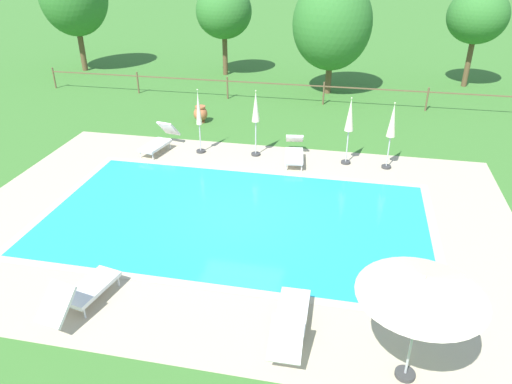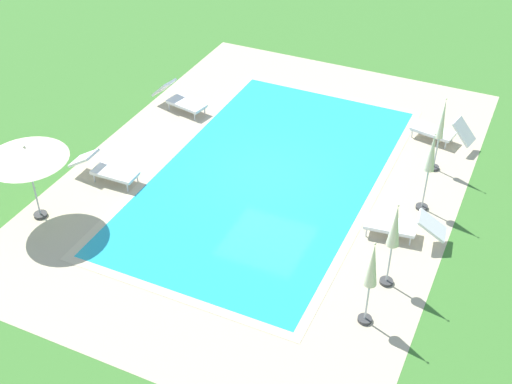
# 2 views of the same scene
# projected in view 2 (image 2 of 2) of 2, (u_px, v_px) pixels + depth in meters

# --- Properties ---
(ground_plane) EXTENTS (160.00, 160.00, 0.00)m
(ground_plane) POSITION_uv_depth(u_px,v_px,m) (268.00, 175.00, 19.35)
(ground_plane) COLOR #3D752D
(pool_deck_paving) EXTENTS (15.11, 10.61, 0.01)m
(pool_deck_paving) POSITION_uv_depth(u_px,v_px,m) (268.00, 175.00, 19.35)
(pool_deck_paving) COLOR #BCAD8E
(pool_deck_paving) RESTS_ON ground
(swimming_pool_water) EXTENTS (10.33, 5.83, 0.01)m
(swimming_pool_water) POSITION_uv_depth(u_px,v_px,m) (268.00, 175.00, 19.35)
(swimming_pool_water) COLOR #23A8C1
(swimming_pool_water) RESTS_ON ground
(pool_coping_rim) EXTENTS (10.81, 6.31, 0.01)m
(pool_coping_rim) POSITION_uv_depth(u_px,v_px,m) (268.00, 175.00, 19.35)
(pool_coping_rim) COLOR beige
(pool_coping_rim) RESTS_ON ground
(sun_lounger_north_near_steps) EXTENTS (0.85, 2.08, 0.81)m
(sun_lounger_north_near_steps) POSITION_uv_depth(u_px,v_px,m) (402.00, 226.00, 16.96)
(sun_lounger_north_near_steps) COLOR white
(sun_lounger_north_near_steps) RESTS_ON ground
(sun_lounger_north_mid) EXTENTS (0.97, 2.02, 0.91)m
(sun_lounger_north_mid) POSITION_uv_depth(u_px,v_px,m) (180.00, 99.00, 22.16)
(sun_lounger_north_mid) COLOR white
(sun_lounger_north_mid) RESTS_ON ground
(sun_lounger_north_far) EXTENTS (0.97, 1.99, 0.95)m
(sun_lounger_north_far) POSITION_uv_depth(u_px,v_px,m) (442.00, 131.00, 20.53)
(sun_lounger_north_far) COLOR white
(sun_lounger_north_far) RESTS_ON ground
(sun_lounger_north_end) EXTENTS (0.63, 2.05, 0.78)m
(sun_lounger_north_end) POSITION_uv_depth(u_px,v_px,m) (106.00, 169.00, 18.98)
(sun_lounger_north_end) COLOR white
(sun_lounger_north_end) RESTS_ON ground
(patio_umbrella_open_foreground) EXTENTS (2.09, 2.09, 2.21)m
(patio_umbrella_open_foreground) POSITION_uv_depth(u_px,v_px,m) (26.00, 154.00, 16.67)
(patio_umbrella_open_foreground) COLOR #383838
(patio_umbrella_open_foreground) RESTS_ON ground
(patio_umbrella_closed_row_west) EXTENTS (0.32, 0.32, 2.32)m
(patio_umbrella_closed_row_west) POSITION_uv_depth(u_px,v_px,m) (441.00, 127.00, 18.77)
(patio_umbrella_closed_row_west) COLOR #383838
(patio_umbrella_closed_row_west) RESTS_ON ground
(patio_umbrella_closed_row_mid_west) EXTENTS (0.32, 0.32, 2.27)m
(patio_umbrella_closed_row_mid_west) POSITION_uv_depth(u_px,v_px,m) (372.00, 270.00, 13.99)
(patio_umbrella_closed_row_mid_west) COLOR #383838
(patio_umbrella_closed_row_mid_west) RESTS_ON ground
(patio_umbrella_closed_row_centre) EXTENTS (0.32, 0.32, 2.32)m
(patio_umbrella_closed_row_centre) POSITION_uv_depth(u_px,v_px,m) (394.00, 231.00, 14.90)
(patio_umbrella_closed_row_centre) COLOR #383838
(patio_umbrella_closed_row_centre) RESTS_ON ground
(patio_umbrella_closed_row_mid_east) EXTENTS (0.32, 0.32, 2.36)m
(patio_umbrella_closed_row_mid_east) POSITION_uv_depth(u_px,v_px,m) (431.00, 159.00, 17.17)
(patio_umbrella_closed_row_mid_east) COLOR #383838
(patio_umbrella_closed_row_mid_east) RESTS_ON ground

